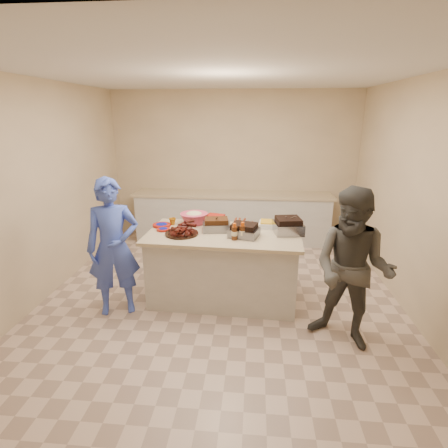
# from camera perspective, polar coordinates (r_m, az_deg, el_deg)

# --- Properties ---
(room) EXTENTS (4.50, 5.00, 2.70)m
(room) POSITION_cam_1_polar(r_m,az_deg,el_deg) (4.63, -0.55, -11.94)
(room) COLOR beige
(room) RESTS_ON ground
(back_counter) EXTENTS (3.60, 0.64, 0.90)m
(back_counter) POSITION_cam_1_polar(r_m,az_deg,el_deg) (6.49, 1.35, 1.16)
(back_counter) COLOR beige
(back_counter) RESTS_ON ground
(island) EXTENTS (1.92, 1.08, 0.89)m
(island) POSITION_cam_1_polar(r_m,az_deg,el_deg) (4.64, -0.06, -11.88)
(island) COLOR beige
(island) RESTS_ON ground
(rib_platter) EXTENTS (0.50, 0.50, 0.16)m
(rib_platter) POSITION_cam_1_polar(r_m,az_deg,el_deg) (4.26, -6.90, -1.69)
(rib_platter) COLOR #46110B
(rib_platter) RESTS_ON island
(pulled_pork_tray) EXTENTS (0.37, 0.30, 0.10)m
(pulled_pork_tray) POSITION_cam_1_polar(r_m,az_deg,el_deg) (4.36, -1.25, -1.08)
(pulled_pork_tray) COLOR #47230F
(pulled_pork_tray) RESTS_ON island
(brisket_tray) EXTENTS (0.39, 0.35, 0.10)m
(brisket_tray) POSITION_cam_1_polar(r_m,az_deg,el_deg) (4.17, 3.29, -2.03)
(brisket_tray) COLOR black
(brisket_tray) RESTS_ON island
(roasting_pan) EXTENTS (0.38, 0.38, 0.13)m
(roasting_pan) POSITION_cam_1_polar(r_m,az_deg,el_deg) (4.35, 10.35, -1.45)
(roasting_pan) COLOR gray
(roasting_pan) RESTS_ON island
(coleslaw_bowl) EXTENTS (0.38, 0.38, 0.25)m
(coleslaw_bowl) POSITION_cam_1_polar(r_m,az_deg,el_deg) (4.64, -4.88, 0.01)
(coleslaw_bowl) COLOR #C73A58
(coleslaw_bowl) RESTS_ON island
(sausage_plate) EXTENTS (0.37, 0.37, 0.06)m
(sausage_plate) POSITION_cam_1_polar(r_m,az_deg,el_deg) (4.51, 3.17, -0.48)
(sausage_plate) COLOR silver
(sausage_plate) RESTS_ON island
(mac_cheese_dish) EXTENTS (0.34, 0.26, 0.09)m
(mac_cheese_dish) POSITION_cam_1_polar(r_m,az_deg,el_deg) (4.53, 7.82, -0.52)
(mac_cheese_dish) COLOR gold
(mac_cheese_dish) RESTS_ON island
(bbq_bottle_a) EXTENTS (0.07, 0.07, 0.20)m
(bbq_bottle_a) POSITION_cam_1_polar(r_m,az_deg,el_deg) (4.05, 1.70, -2.58)
(bbq_bottle_a) COLOR #44200D
(bbq_bottle_a) RESTS_ON island
(bbq_bottle_b) EXTENTS (0.07, 0.07, 0.21)m
(bbq_bottle_b) POSITION_cam_1_polar(r_m,az_deg,el_deg) (4.07, 3.01, -2.50)
(bbq_bottle_b) COLOR #44200D
(bbq_bottle_b) RESTS_ON island
(mustard_bottle) EXTENTS (0.04, 0.04, 0.12)m
(mustard_bottle) POSITION_cam_1_polar(r_m,az_deg,el_deg) (4.44, -1.57, -0.75)
(mustard_bottle) COLOR #DB9E08
(mustard_bottle) RESTS_ON island
(sauce_bowl) EXTENTS (0.14, 0.05, 0.14)m
(sauce_bowl) POSITION_cam_1_polar(r_m,az_deg,el_deg) (4.40, -0.29, -0.90)
(sauce_bowl) COLOR silver
(sauce_bowl) RESTS_ON island
(plate_stack_large) EXTENTS (0.24, 0.24, 0.03)m
(plate_stack_large) POSITION_cam_1_polar(r_m,az_deg,el_deg) (4.60, -10.13, -0.35)
(plate_stack_large) COLOR maroon
(plate_stack_large) RESTS_ON island
(plate_stack_small) EXTENTS (0.18, 0.18, 0.02)m
(plate_stack_small) POSITION_cam_1_polar(r_m,az_deg,el_deg) (4.44, -9.88, -1.02)
(plate_stack_small) COLOR maroon
(plate_stack_small) RESTS_ON island
(plastic_cup) EXTENTS (0.10, 0.09, 0.09)m
(plastic_cup) POSITION_cam_1_polar(r_m,az_deg,el_deg) (4.65, -8.38, -0.08)
(plastic_cup) COLOR #A2610B
(plastic_cup) RESTS_ON island
(basket_stack) EXTENTS (0.26, 0.22, 0.11)m
(basket_stack) POSITION_cam_1_polar(r_m,az_deg,el_deg) (4.67, -1.42, 0.17)
(basket_stack) COLOR maroon
(basket_stack) RESTS_ON island
(guest_blue) EXTENTS (1.09, 1.73, 0.39)m
(guest_blue) POSITION_cam_1_polar(r_m,az_deg,el_deg) (4.56, -16.64, -13.25)
(guest_blue) COLOR #415ACD
(guest_blue) RESTS_ON ground
(guest_gray) EXTENTS (1.53, 1.82, 0.62)m
(guest_gray) POSITION_cam_1_polar(r_m,az_deg,el_deg) (4.07, 18.97, -17.62)
(guest_gray) COLOR #4D4B45
(guest_gray) RESTS_ON ground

